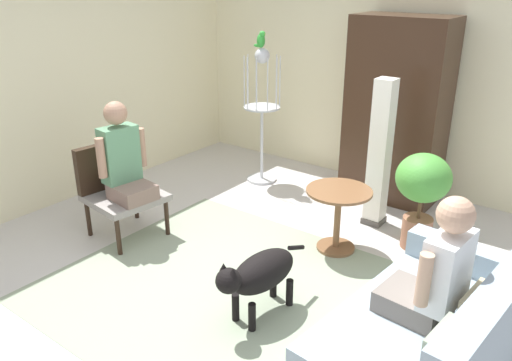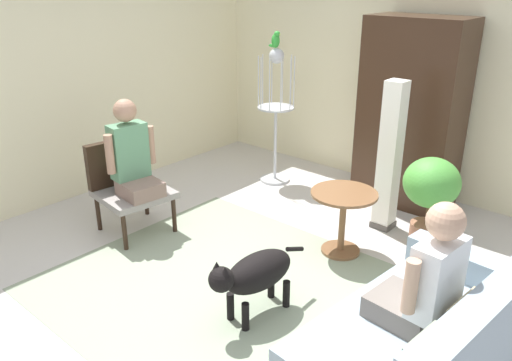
% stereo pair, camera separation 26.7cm
% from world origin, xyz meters
% --- Properties ---
extents(ground_plane, '(6.57, 6.57, 0.00)m').
position_xyz_m(ground_plane, '(0.00, 0.00, 0.00)').
color(ground_plane, beige).
extents(back_wall, '(6.06, 0.12, 2.76)m').
position_xyz_m(back_wall, '(0.00, 2.80, 1.38)').
color(back_wall, beige).
rests_on(back_wall, ground).
extents(left_wall, '(0.12, 6.07, 2.76)m').
position_xyz_m(left_wall, '(-2.79, 0.30, 1.38)').
color(left_wall, beige).
rests_on(left_wall, ground).
extents(area_rug, '(2.69, 2.44, 0.01)m').
position_xyz_m(area_rug, '(-0.15, -0.18, 0.00)').
color(area_rug, gray).
rests_on(area_rug, ground).
extents(couch, '(1.09, 1.69, 0.83)m').
position_xyz_m(couch, '(1.51, -0.11, 0.29)').
color(couch, '#8EA0AD').
rests_on(couch, ground).
extents(armchair, '(0.71, 0.71, 0.88)m').
position_xyz_m(armchair, '(-1.63, -0.03, 0.50)').
color(armchair, black).
rests_on(armchair, ground).
extents(person_on_couch, '(0.50, 0.52, 0.84)m').
position_xyz_m(person_on_couch, '(1.46, -0.13, 0.74)').
color(person_on_couch, slate).
extents(person_on_armchair, '(0.47, 0.50, 0.90)m').
position_xyz_m(person_on_armchair, '(-1.48, -0.05, 0.80)').
color(person_on_armchair, '#7D6357').
extents(round_end_table, '(0.59, 0.59, 0.60)m').
position_xyz_m(round_end_table, '(0.25, 0.93, 0.40)').
color(round_end_table, brown).
rests_on(round_end_table, ground).
extents(dog, '(0.34, 0.91, 0.57)m').
position_xyz_m(dog, '(0.27, -0.29, 0.36)').
color(dog, black).
rests_on(dog, ground).
extents(bird_cage_stand, '(0.43, 0.43, 1.60)m').
position_xyz_m(bird_cage_stand, '(-1.31, 1.89, 0.87)').
color(bird_cage_stand, silver).
rests_on(bird_cage_stand, ground).
extents(parrot, '(0.17, 0.10, 0.19)m').
position_xyz_m(parrot, '(-1.33, 1.89, 1.69)').
color(parrot, green).
rests_on(parrot, bird_cage_stand).
extents(potted_plant, '(0.49, 0.49, 0.92)m').
position_xyz_m(potted_plant, '(0.82, 1.42, 0.60)').
color(potted_plant, '#996047').
rests_on(potted_plant, ground).
extents(column_lamp, '(0.20, 0.20, 1.48)m').
position_xyz_m(column_lamp, '(0.30, 1.65, 0.74)').
color(column_lamp, '#4C4742').
rests_on(column_lamp, ground).
extents(armoire_cabinet, '(1.02, 0.56, 1.99)m').
position_xyz_m(armoire_cabinet, '(0.13, 2.39, 1.00)').
color(armoire_cabinet, '#382316').
rests_on(armoire_cabinet, ground).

